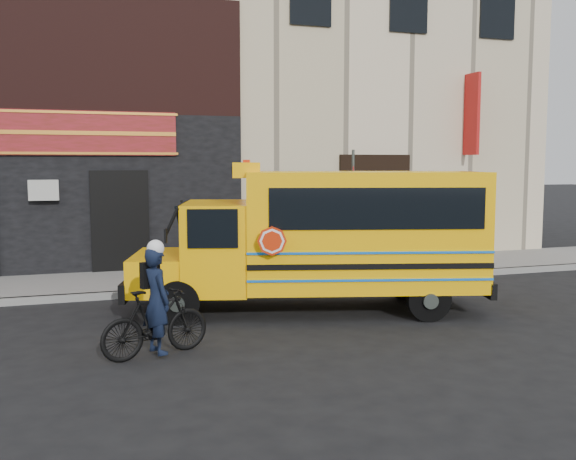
# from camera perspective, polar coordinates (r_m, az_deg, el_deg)

# --- Properties ---
(ground) EXTENTS (120.00, 120.00, 0.00)m
(ground) POSITION_cam_1_polar(r_m,az_deg,el_deg) (12.56, 1.90, -7.42)
(ground) COLOR black
(ground) RESTS_ON ground
(curb) EXTENTS (40.00, 0.20, 0.15)m
(curb) POSITION_cam_1_polar(r_m,az_deg,el_deg) (14.96, -1.52, -4.95)
(curb) COLOR gray
(curb) RESTS_ON ground
(sidewalk) EXTENTS (40.00, 3.00, 0.15)m
(sidewalk) POSITION_cam_1_polar(r_m,az_deg,el_deg) (16.38, -3.02, -4.00)
(sidewalk) COLOR slate
(sidewalk) RESTS_ON ground
(building) EXTENTS (20.00, 10.70, 12.00)m
(building) POSITION_cam_1_polar(r_m,az_deg,el_deg) (22.55, -7.56, 14.13)
(building) COLOR beige
(building) RESTS_ON sidewalk
(school_bus) EXTENTS (7.22, 3.86, 2.92)m
(school_bus) POSITION_cam_1_polar(r_m,az_deg,el_deg) (12.60, 3.56, -0.42)
(school_bus) COLOR black
(school_bus) RESTS_ON ground
(sign_pole) EXTENTS (0.13, 0.27, 3.23)m
(sign_pole) POSITION_cam_1_polar(r_m,az_deg,el_deg) (15.83, 5.77, 1.85)
(sign_pole) COLOR #3C433E
(sign_pole) RESTS_ON ground
(bicycle) EXTENTS (1.79, 0.99, 1.03)m
(bicycle) POSITION_cam_1_polar(r_m,az_deg,el_deg) (9.95, -11.70, -8.07)
(bicycle) COLOR black
(bicycle) RESTS_ON ground
(cyclist) EXTENTS (0.57, 0.69, 1.61)m
(cyclist) POSITION_cam_1_polar(r_m,az_deg,el_deg) (9.90, -11.60, -6.42)
(cyclist) COLOR black
(cyclist) RESTS_ON ground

